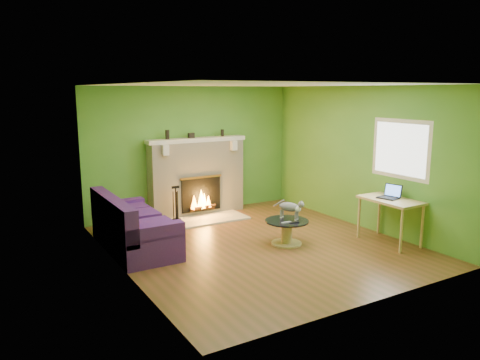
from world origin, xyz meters
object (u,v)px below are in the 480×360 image
object	(u,v)px
coffee_table	(287,230)
sofa	(131,228)
desk	(391,204)
cat	(289,209)

from	to	relation	value
coffee_table	sofa	bearing A→B (deg)	154.79
coffee_table	desk	bearing A→B (deg)	-28.03
sofa	cat	bearing A→B (deg)	-23.45
coffee_table	cat	bearing A→B (deg)	32.01
coffee_table	desk	distance (m)	1.78
sofa	desk	size ratio (longest dim) A/B	1.94
coffee_table	cat	world-z (taller)	cat
coffee_table	cat	distance (m)	0.36
sofa	cat	size ratio (longest dim) A/B	3.64
sofa	coffee_table	size ratio (longest dim) A/B	2.74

